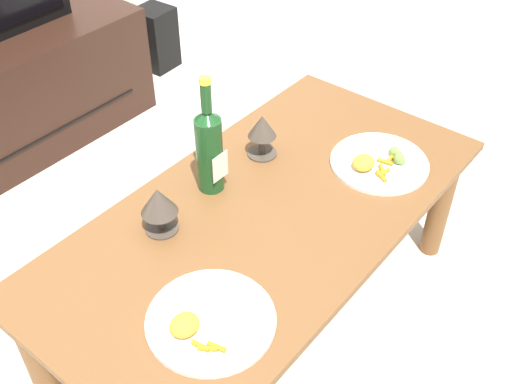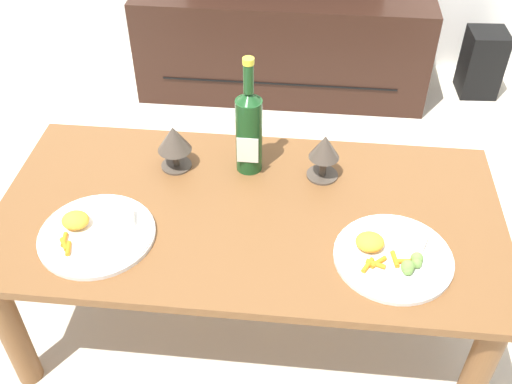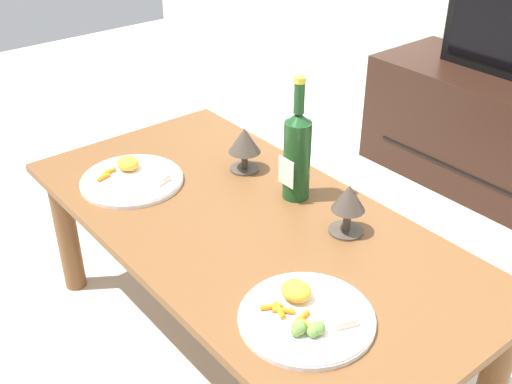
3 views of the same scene
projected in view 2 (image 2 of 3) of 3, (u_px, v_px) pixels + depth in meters
ground_plane at (250, 317)px, 1.90m from camera, size 6.40×6.40×0.00m
dining_table at (249, 230)px, 1.65m from camera, size 1.35×0.67×0.46m
tv_stand at (282, 41)px, 2.79m from camera, size 1.32×0.45×0.48m
floor_speaker at (482, 63)px, 2.81m from camera, size 0.18×0.18×0.31m
wine_bottle at (249, 128)px, 1.64m from camera, size 0.07×0.08×0.35m
goblet_left at (174, 141)px, 1.68m from camera, size 0.10×0.10×0.14m
goblet_right at (325, 150)px, 1.64m from camera, size 0.09×0.09×0.14m
dinner_plate_left at (96, 233)px, 1.52m from camera, size 0.30×0.30×0.05m
dinner_plate_right at (393, 255)px, 1.46m from camera, size 0.29×0.29×0.05m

